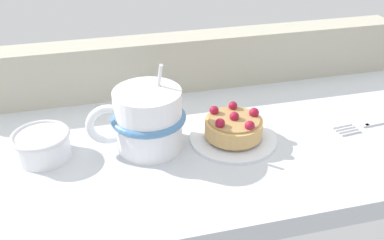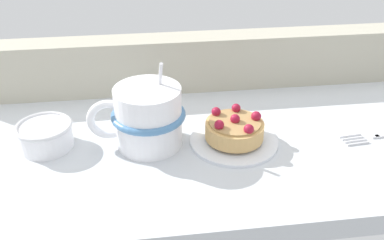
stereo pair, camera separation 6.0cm
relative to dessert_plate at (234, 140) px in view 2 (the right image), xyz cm
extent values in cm
cube|color=silver|center=(-3.11, 2.37, -1.98)|extent=(82.58, 39.43, 3.09)
cube|color=#B2AD99|center=(-3.11, 19.29, 4.35)|extent=(80.93, 5.61, 9.57)
cylinder|color=silver|center=(0.00, 0.00, 0.03)|extent=(12.87, 12.87, 0.93)
cylinder|color=silver|center=(0.00, 0.00, -0.20)|extent=(7.08, 7.08, 0.46)
cylinder|color=tan|center=(0.00, 0.00, 1.66)|extent=(8.46, 8.46, 2.34)
cylinder|color=#AB854F|center=(0.00, 0.00, 2.98)|extent=(7.45, 7.45, 0.30)
sphere|color=maroon|center=(0.00, 0.00, 3.52)|extent=(1.39, 1.39, 1.39)
sphere|color=maroon|center=(3.15, 0.33, 3.52)|extent=(1.47, 1.47, 1.47)
sphere|color=maroon|center=(0.82, 3.03, 3.56)|extent=(1.34, 1.34, 1.34)
sphere|color=maroon|center=(-2.31, 2.18, 3.53)|extent=(1.37, 1.37, 1.37)
sphere|color=maroon|center=(-2.55, -1.35, 3.55)|extent=(1.39, 1.39, 1.39)
sphere|color=maroon|center=(1.27, -2.88, 3.47)|extent=(1.42, 1.42, 1.42)
cylinder|color=white|center=(-12.18, 1.31, 4.00)|extent=(9.41, 9.41, 8.87)
torus|color=#4C7FB2|center=(-12.18, 1.31, 4.38)|extent=(10.52, 10.52, 1.06)
torus|color=white|center=(-17.76, 1.31, 4.00)|extent=(6.08, 1.12, 6.08)
cylinder|color=silver|center=(-10.30, 2.01, 9.08)|extent=(1.04, 2.45, 5.89)
cube|color=silver|center=(21.18, -1.55, -0.13)|extent=(1.25, 0.67, 0.60)
cube|color=silver|center=(17.59, -0.79, -0.13)|extent=(3.51, 0.57, 0.60)
cube|color=silver|center=(17.66, -1.52, -0.13)|extent=(3.51, 0.57, 0.60)
cube|color=silver|center=(17.73, -2.25, -0.13)|extent=(3.51, 0.57, 0.60)
cube|color=silver|center=(17.80, -2.98, -0.13)|extent=(3.51, 0.57, 0.60)
cylinder|color=white|center=(-26.89, 2.33, 1.29)|extent=(7.48, 7.48, 3.44)
torus|color=silver|center=(-26.89, 2.33, 3.01)|extent=(7.93, 7.93, 0.60)
camera|label=1|loc=(-18.78, -49.75, 34.16)|focal=39.88mm
camera|label=2|loc=(-12.86, -50.88, 34.16)|focal=39.88mm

